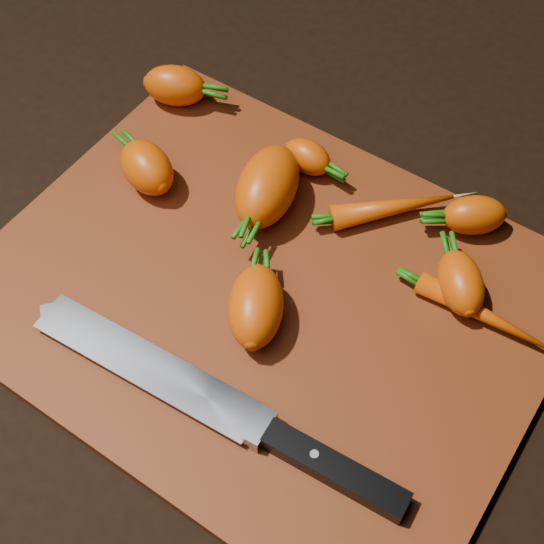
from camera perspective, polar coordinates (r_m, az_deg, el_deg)
The scene contains 12 objects.
ground at distance 0.70m, azimuth -0.46°, elevation -2.18°, with size 2.00×2.00×0.01m, color black.
cutting_board at distance 0.69m, azimuth -0.47°, elevation -1.69°, with size 0.50×0.40×0.01m, color #69290E.
carrot_0 at distance 0.84m, azimuth -7.32°, elevation 13.75°, with size 0.07×0.04×0.04m, color #C54707.
carrot_1 at distance 0.76m, azimuth -9.41°, elevation 7.76°, with size 0.07×0.05×0.05m, color #C54707.
carrot_2 at distance 0.72m, azimuth -0.35°, elevation 6.47°, with size 0.10×0.06×0.06m, color #C54707.
carrot_3 at distance 0.65m, azimuth -1.23°, elevation -2.60°, with size 0.08×0.05×0.05m, color #C54707.
carrot_4 at distance 0.74m, azimuth 14.98°, elevation 4.16°, with size 0.06×0.04×0.04m, color #C54707.
carrot_5 at distance 0.77m, azimuth 2.70°, elevation 8.66°, with size 0.05×0.03×0.03m, color #C54707.
carrot_6 at distance 0.69m, azimuth 14.01°, elevation -0.79°, with size 0.07×0.04×0.04m, color #C54707.
carrot_7 at distance 0.74m, azimuth 9.12°, elevation 4.83°, with size 0.12×0.03×0.03m, color #C54707.
carrot_8 at distance 0.69m, azimuth 15.52°, elevation -3.06°, with size 0.12×0.02×0.02m, color #C54707.
knife at distance 0.64m, azimuth -7.97°, elevation -7.78°, with size 0.35×0.05×0.02m.
Camera 1 is at (0.21, -0.31, 0.59)m, focal length 50.00 mm.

